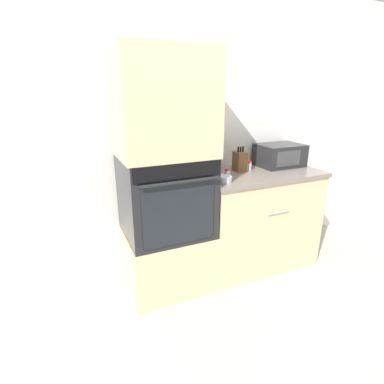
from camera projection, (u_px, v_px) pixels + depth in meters
ground_plane at (219, 292)px, 2.55m from camera, size 12.00×12.00×0.00m
wall_back at (189, 135)px, 2.69m from camera, size 8.00×0.05×2.50m
oven_cabinet_base at (167, 258)px, 2.59m from camera, size 0.70×0.60×0.50m
wall_oven at (166, 195)px, 2.40m from camera, size 0.67×0.64×0.65m
oven_cabinet_upper at (163, 104)px, 2.18m from camera, size 0.70×0.60×0.76m
counter_unit at (256, 218)px, 2.87m from camera, size 1.12×0.63×0.93m
microwave at (280, 155)px, 2.89m from camera, size 0.43×0.32×0.21m
knife_block at (240, 161)px, 2.71m from camera, size 0.10×0.11×0.22m
bowl at (224, 179)px, 2.40m from camera, size 0.12×0.12×0.05m
condiment_jar_near at (227, 173)px, 2.55m from camera, size 0.05×0.05×0.07m
condiment_jar_mid at (249, 166)px, 2.75m from camera, size 0.04×0.04×0.09m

